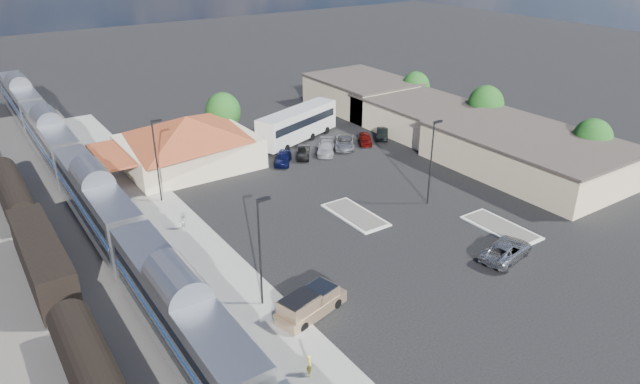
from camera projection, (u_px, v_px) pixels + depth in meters
ground at (334, 234)px, 53.74m from camera, size 280.00×280.00×0.00m
railbed at (82, 263)px, 49.05m from camera, size 16.00×100.00×0.12m
platform at (189, 243)px, 52.11m from camera, size 5.50×92.00×0.18m
passenger_train at (97, 204)px, 53.19m from camera, size 3.00×104.00×5.55m
freight_cars at (43, 261)px, 45.77m from camera, size 2.80×46.00×4.00m
station_depot at (187, 141)px, 68.16m from camera, size 18.35×12.24×6.20m
buildings_east at (441, 122)px, 77.78m from camera, size 14.40×51.40×4.80m
traffic_island_south at (355, 215)px, 57.24m from camera, size 3.30×7.50×0.21m
traffic_island_north at (501, 227)px, 54.80m from camera, size 3.30×7.50×0.21m
lamp_plat_s at (261, 244)px, 41.44m from camera, size 1.08×0.25×9.00m
lamp_plat_n at (157, 154)px, 57.99m from camera, size 1.08×0.25×9.00m
lamp_lot at (432, 156)px, 57.66m from camera, size 1.08×0.25×9.00m
tree_east_a at (592, 140)px, 66.40m from camera, size 4.56×4.56×6.42m
tree_east_b at (486, 105)px, 78.30m from camera, size 4.94×4.94×6.96m
tree_east_c at (415, 87)px, 89.02m from camera, size 4.41×4.41×6.21m
tree_depot at (223, 112)px, 76.15m from camera, size 4.71×4.71×6.63m
pickup_truck at (311, 303)px, 42.25m from camera, size 6.18×3.53×2.01m
suv at (506, 250)px, 49.54m from camera, size 6.34×3.95×1.64m
coach_bus at (298, 123)px, 76.40m from camera, size 13.96×7.55×4.42m
person_a at (309, 365)px, 36.19m from camera, size 0.55×0.69×1.63m
person_b at (182, 222)px, 53.96m from camera, size 0.68×0.84×1.62m
parked_car_a at (283, 158)px, 69.73m from camera, size 4.13×4.62×1.52m
parked_car_b at (304, 152)px, 71.61m from camera, size 3.59×4.30×1.39m
parked_car_c at (326, 148)px, 72.99m from camera, size 4.73×5.26×1.47m
parked_car_d at (345, 142)px, 74.84m from camera, size 5.28×5.78×1.50m
parked_car_e at (365, 139)px, 76.27m from camera, size 3.53×4.22×1.36m
parked_car_f at (382, 134)px, 78.12m from camera, size 3.86×4.25×1.41m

